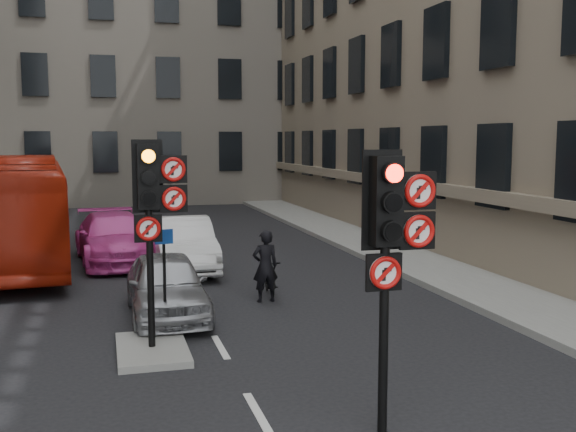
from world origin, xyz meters
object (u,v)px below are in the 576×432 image
bus_red (16,209)px  motorcyclist (265,266)px  car_pink (114,238)px  motorcycle (269,277)px  info_sign (164,266)px  signal_near (392,231)px  signal_far (154,198)px  car_white (183,244)px  car_silver (167,285)px

bus_red → motorcyclist: 9.26m
car_pink → motorcyclist: 6.84m
car_pink → motorcycle: (3.48, -5.44, -0.29)m
motorcycle → info_sign: (-2.70, -2.93, 0.93)m
signal_near → signal_far: signal_far is taller
signal_far → motorcycle: (2.92, 3.67, -2.25)m
signal_near → car_white: size_ratio=0.80×
info_sign → signal_far: bearing=-116.8°
car_pink → motorcyclist: (3.24, -6.02, 0.09)m
signal_far → motorcycle: signal_far is taller
car_pink → info_sign: size_ratio=2.61×
signal_far → bus_red: bearing=108.6°
bus_red → motorcyclist: size_ratio=6.99×
signal_far → car_white: signal_far is taller
motorcycle → signal_far: bearing=-122.6°
bus_red → motorcyclist: (6.06, -6.96, -0.78)m
bus_red → motorcyclist: bus_red is taller
signal_near → motorcycle: 7.97m
car_white → bus_red: bus_red is taller
bus_red → motorcycle: bus_red is taller
car_silver → signal_near: bearing=-71.2°
signal_far → car_pink: signal_far is taller
car_silver → car_pink: car_pink is taller
car_silver → info_sign: size_ratio=2.00×
car_pink → bus_red: bus_red is taller
car_silver → bus_red: bearing=115.9°
signal_far → car_white: (1.30, 7.35, -1.96)m
signal_near → car_white: signal_near is taller
signal_near → car_silver: size_ratio=0.92×
signal_far → car_pink: (-0.56, 9.11, -1.97)m
car_pink → motorcyclist: bearing=-67.6°
car_silver → bus_red: size_ratio=0.34×
signal_near → car_pink: signal_near is taller
signal_far → car_pink: 9.34m
info_sign → car_silver: bearing=73.2°
car_silver → car_pink: bearing=97.7°
signal_near → info_sign: bearing=116.7°
car_silver → motorcyclist: motorcyclist is taller
car_white → info_sign: size_ratio=2.31×
bus_red → signal_far: bearing=-75.7°
car_silver → info_sign: bearing=-96.4°
info_sign → motorcycle: bearing=36.6°
car_silver → motorcyclist: bearing=16.8°
signal_near → signal_far: (-2.60, 4.00, 0.12)m
signal_near → car_pink: bearing=103.6°
car_silver → car_white: (0.91, 4.97, 0.08)m
car_white → car_pink: car_white is taller
signal_near → motorcyclist: size_ratio=2.16×
bus_red → signal_near: bearing=-71.3°
car_white → bus_red: bearing=150.3°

